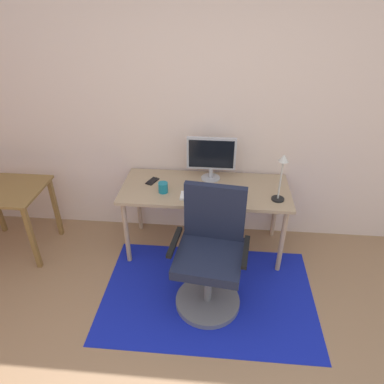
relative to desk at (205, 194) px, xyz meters
name	(u,v)px	position (x,y,z in m)	size (l,w,h in m)	color
wall_back	(208,111)	(-0.01, 0.39, 0.66)	(6.00, 0.10, 2.60)	beige
area_rug	(208,294)	(0.07, -0.62, -0.63)	(1.80, 1.19, 0.01)	#1321A7
desk	(205,194)	(0.00, 0.00, 0.00)	(1.54, 0.64, 0.70)	tan
monitor	(211,156)	(0.04, 0.18, 0.31)	(0.45, 0.18, 0.42)	#B2B2B7
keyboard	(205,197)	(0.01, -0.17, 0.08)	(0.43, 0.13, 0.02)	white
computer_mouse	(241,197)	(0.32, -0.16, 0.08)	(0.06, 0.10, 0.03)	black
coffee_cup	(163,188)	(-0.37, -0.11, 0.11)	(0.09, 0.09, 0.09)	#157389
cell_phone	(152,181)	(-0.50, 0.07, 0.07)	(0.07, 0.14, 0.01)	black
desk_lamp	(282,172)	(0.64, -0.15, 0.34)	(0.11, 0.11, 0.43)	black
office_chair	(210,259)	(0.08, -0.66, -0.20)	(0.62, 0.56, 1.02)	slate
side_table	(6,199)	(-1.86, -0.17, -0.05)	(0.72, 0.58, 0.70)	brown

